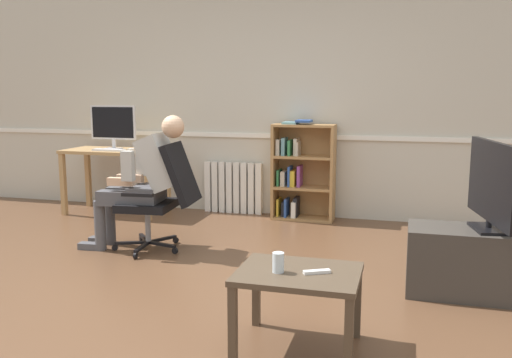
{
  "coord_description": "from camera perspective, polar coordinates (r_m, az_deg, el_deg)",
  "views": [
    {
      "loc": [
        1.36,
        -3.47,
        1.43
      ],
      "look_at": [
        0.15,
        0.85,
        0.7
      ],
      "focal_mm": 38.05,
      "sensor_mm": 36.0,
      "label": 1
    }
  ],
  "objects": [
    {
      "name": "tv_stand",
      "position": [
        4.15,
        23.03,
        -8.17
      ],
      "size": [
        1.07,
        0.43,
        0.48
      ],
      "color": "#3D3833",
      "rests_on": "ground_plane"
    },
    {
      "name": "person_seated",
      "position": [
        4.96,
        -11.77,
        0.02
      ],
      "size": [
        1.0,
        0.41,
        1.22
      ],
      "rotation": [
        0.0,
        0.0,
        -1.48
      ],
      "color": "#4C4C51",
      "rests_on": "ground_plane"
    },
    {
      "name": "spare_remote",
      "position": [
        3.0,
        6.42,
        -9.67
      ],
      "size": [
        0.15,
        0.1,
        0.02
      ],
      "primitive_type": "cube",
      "rotation": [
        0.0,
        0.0,
        5.2
      ],
      "color": "white",
      "rests_on": "coffee_table"
    },
    {
      "name": "tv_screen",
      "position": [
        4.03,
        23.55,
        -0.51
      ],
      "size": [
        0.25,
        0.87,
        0.61
      ],
      "rotation": [
        0.0,
        0.0,
        1.75
      ],
      "color": "black",
      "rests_on": "tv_stand"
    },
    {
      "name": "keyboard",
      "position": [
        6.42,
        -15.21,
        2.97
      ],
      "size": [
        0.37,
        0.12,
        0.02
      ],
      "primitive_type": "cube",
      "color": "silver",
      "rests_on": "computer_desk"
    },
    {
      "name": "ground_plane",
      "position": [
        3.99,
        -5.49,
        -11.79
      ],
      "size": [
        18.0,
        18.0,
        0.0
      ],
      "primitive_type": "plane",
      "color": "brown"
    },
    {
      "name": "computer_desk",
      "position": [
        6.56,
        -14.58,
        1.98
      ],
      "size": [
        1.16,
        0.59,
        0.76
      ],
      "color": "tan",
      "rests_on": "ground_plane"
    },
    {
      "name": "drinking_glass",
      "position": [
        2.99,
        2.35,
        -8.76
      ],
      "size": [
        0.06,
        0.06,
        0.11
      ],
      "primitive_type": "cylinder",
      "color": "silver",
      "rests_on": "coffee_table"
    },
    {
      "name": "radiator",
      "position": [
        6.42,
        -2.4,
        -0.91
      ],
      "size": [
        0.7,
        0.08,
        0.6
      ],
      "color": "white",
      "rests_on": "ground_plane"
    },
    {
      "name": "back_wall",
      "position": [
        6.27,
        3.14,
        8.46
      ],
      "size": [
        12.0,
        0.13,
        2.7
      ],
      "color": "beige",
      "rests_on": "ground_plane"
    },
    {
      "name": "office_chair",
      "position": [
        4.92,
        -9.81,
        -1.48
      ],
      "size": [
        0.78,
        0.62,
        0.98
      ],
      "rotation": [
        0.0,
        0.0,
        -1.48
      ],
      "color": "black",
      "rests_on": "ground_plane"
    },
    {
      "name": "bookshelf",
      "position": [
        6.09,
        4.64,
        0.67
      ],
      "size": [
        0.69,
        0.29,
        1.12
      ],
      "color": "#AD7F4C",
      "rests_on": "ground_plane"
    },
    {
      "name": "coffee_table",
      "position": [
        3.05,
        4.47,
        -10.81
      ],
      "size": [
        0.67,
        0.53,
        0.45
      ],
      "color": "#4C3D2D",
      "rests_on": "ground_plane"
    },
    {
      "name": "imac_monitor",
      "position": [
        6.61,
        -14.79,
        5.63
      ],
      "size": [
        0.58,
        0.14,
        0.51
      ],
      "color": "silver",
      "rests_on": "computer_desk"
    },
    {
      "name": "computer_mouse",
      "position": [
        6.3,
        -12.98,
        3.0
      ],
      "size": [
        0.06,
        0.1,
        0.03
      ],
      "primitive_type": "cube",
      "color": "white",
      "rests_on": "computer_desk"
    }
  ]
}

